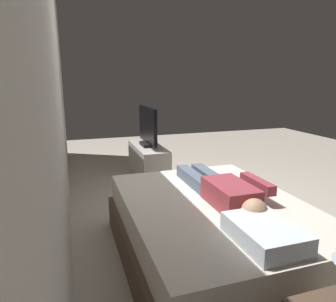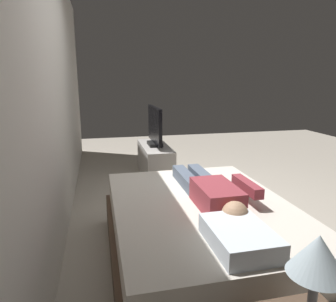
{
  "view_description": "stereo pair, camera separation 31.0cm",
  "coord_description": "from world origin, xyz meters",
  "px_view_note": "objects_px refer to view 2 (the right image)",
  "views": [
    {
      "loc": [
        -2.93,
        1.41,
        1.5
      ],
      "look_at": [
        0.34,
        0.34,
        0.69
      ],
      "focal_mm": 32.92,
      "sensor_mm": 36.0,
      "label": 1
    },
    {
      "loc": [
        -3.01,
        1.11,
        1.5
      ],
      "look_at": [
        0.34,
        0.34,
        0.69
      ],
      "focal_mm": 32.92,
      "sensor_mm": 36.0,
      "label": 2
    }
  ],
  "objects_px": {
    "tv_stand": "(155,161)",
    "tv": "(155,127)",
    "lamp": "(318,257)",
    "person": "(212,191)",
    "bed": "(201,235)",
    "remote": "(249,189)",
    "pillow": "(239,237)"
  },
  "relations": [
    {
      "from": "tv_stand",
      "to": "bed",
      "type": "bearing_deg",
      "value": 178.33
    },
    {
      "from": "tv",
      "to": "pillow",
      "type": "bearing_deg",
      "value": 178.69
    },
    {
      "from": "bed",
      "to": "pillow",
      "type": "bearing_deg",
      "value": 180.0
    },
    {
      "from": "bed",
      "to": "tv_stand",
      "type": "distance_m",
      "value": 2.4
    },
    {
      "from": "pillow",
      "to": "remote",
      "type": "relative_size",
      "value": 3.2
    },
    {
      "from": "pillow",
      "to": "tv_stand",
      "type": "height_order",
      "value": "pillow"
    },
    {
      "from": "person",
      "to": "tv_stand",
      "type": "relative_size",
      "value": 1.15
    },
    {
      "from": "person",
      "to": "bed",
      "type": "bearing_deg",
      "value": 107.51
    },
    {
      "from": "bed",
      "to": "tv_stand",
      "type": "bearing_deg",
      "value": -1.67
    },
    {
      "from": "person",
      "to": "tv_stand",
      "type": "distance_m",
      "value": 2.4
    },
    {
      "from": "bed",
      "to": "tv_stand",
      "type": "xyz_separation_m",
      "value": [
        2.4,
        -0.07,
        -0.01
      ]
    },
    {
      "from": "bed",
      "to": "person",
      "type": "relative_size",
      "value": 1.55
    },
    {
      "from": "bed",
      "to": "tv",
      "type": "relative_size",
      "value": 2.22
    },
    {
      "from": "pillow",
      "to": "tv",
      "type": "relative_size",
      "value": 0.55
    },
    {
      "from": "person",
      "to": "tv",
      "type": "relative_size",
      "value": 1.43
    },
    {
      "from": "tv_stand",
      "to": "person",
      "type": "bearing_deg",
      "value": -179.48
    },
    {
      "from": "tv_stand",
      "to": "pillow",
      "type": "bearing_deg",
      "value": 178.69
    },
    {
      "from": "lamp",
      "to": "remote",
      "type": "bearing_deg",
      "value": -18.71
    },
    {
      "from": "person",
      "to": "remote",
      "type": "distance_m",
      "value": 0.44
    },
    {
      "from": "remote",
      "to": "tv",
      "type": "relative_size",
      "value": 0.17
    },
    {
      "from": "remote",
      "to": "tv_stand",
      "type": "relative_size",
      "value": 0.14
    },
    {
      "from": "tv",
      "to": "remote",
      "type": "bearing_deg",
      "value": -169.11
    },
    {
      "from": "bed",
      "to": "lamp",
      "type": "distance_m",
      "value": 1.41
    },
    {
      "from": "bed",
      "to": "person",
      "type": "bearing_deg",
      "value": -72.49
    },
    {
      "from": "bed",
      "to": "tv",
      "type": "xyz_separation_m",
      "value": [
        2.4,
        -0.07,
        0.52
      ]
    },
    {
      "from": "tv_stand",
      "to": "tv",
      "type": "xyz_separation_m",
      "value": [
        -0.0,
        0.0,
        0.53
      ]
    },
    {
      "from": "bed",
      "to": "tv_stand",
      "type": "height_order",
      "value": "bed"
    },
    {
      "from": "tv",
      "to": "lamp",
      "type": "distance_m",
      "value": 3.67
    },
    {
      "from": "tv_stand",
      "to": "tv",
      "type": "height_order",
      "value": "tv"
    },
    {
      "from": "remote",
      "to": "tv_stand",
      "type": "height_order",
      "value": "remote"
    },
    {
      "from": "lamp",
      "to": "person",
      "type": "bearing_deg",
      "value": -3.88
    },
    {
      "from": "remote",
      "to": "tv",
      "type": "distance_m",
      "value": 2.27
    }
  ]
}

